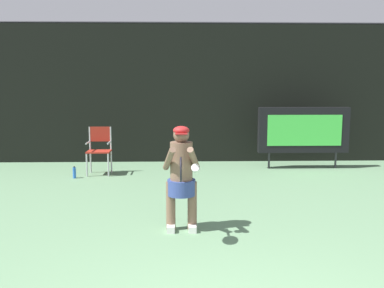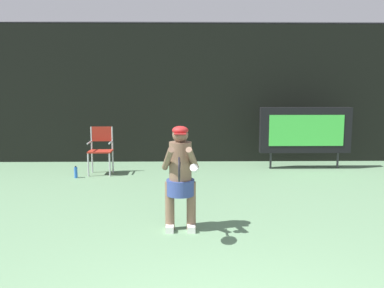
{
  "view_description": "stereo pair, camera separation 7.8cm",
  "coord_description": "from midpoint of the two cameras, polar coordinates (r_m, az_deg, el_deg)",
  "views": [
    {
      "loc": [
        -0.47,
        -2.51,
        2.0
      ],
      "look_at": [
        -0.27,
        4.32,
        1.05
      ],
      "focal_mm": 38.8,
      "sensor_mm": 36.0,
      "label": 1
    },
    {
      "loc": [
        -0.39,
        -2.51,
        2.0
      ],
      "look_at": [
        -0.27,
        4.32,
        1.05
      ],
      "focal_mm": 38.8,
      "sensor_mm": 36.0,
      "label": 2
    }
  ],
  "objects": [
    {
      "name": "umpire_chair",
      "position": [
        9.7,
        -12.83,
        -0.46
      ],
      "size": [
        0.52,
        0.44,
        1.08
      ],
      "color": "#B7B7BC",
      "rests_on": "ground"
    },
    {
      "name": "backdrop_screen",
      "position": [
        11.02,
        0.59,
        6.94
      ],
      "size": [
        18.0,
        0.12,
        3.66
      ],
      "color": "black",
      "rests_on": "ground"
    },
    {
      "name": "water_bottle",
      "position": [
        9.48,
        -16.09,
        -3.81
      ],
      "size": [
        0.07,
        0.07,
        0.27
      ],
      "color": "blue",
      "rests_on": "ground"
    },
    {
      "name": "tennis_player",
      "position": [
        5.75,
        -1.85,
        -4.18
      ],
      "size": [
        0.53,
        0.6,
        1.47
      ],
      "color": "white",
      "rests_on": "ground"
    },
    {
      "name": "tennis_racket",
      "position": [
        5.13,
        -1.98,
        -3.48
      ],
      "size": [
        0.03,
        0.6,
        0.31
      ],
      "rotation": [
        0.0,
        0.0,
        0.0
      ],
      "color": "black"
    },
    {
      "name": "scoreboard",
      "position": [
        10.42,
        14.87,
        1.86
      ],
      "size": [
        2.2,
        0.21,
        1.5
      ],
      "color": "black",
      "rests_on": "ground"
    }
  ]
}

